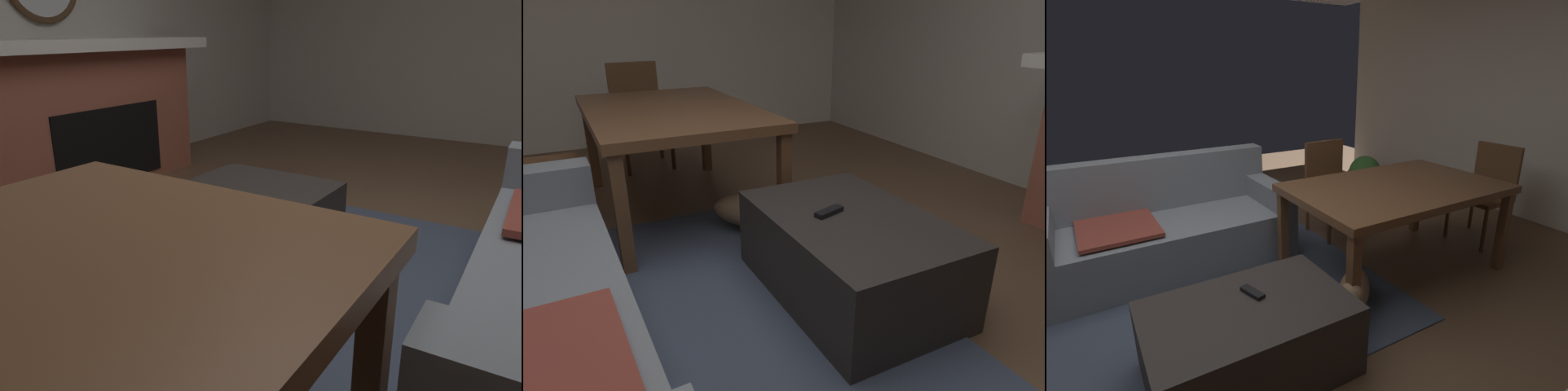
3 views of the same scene
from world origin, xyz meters
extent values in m
plane|color=brown|center=(0.00, 0.00, 0.00)|extent=(9.11, 9.11, 0.00)
cube|color=white|center=(3.80, 0.00, 1.40)|extent=(0.12, 6.07, 2.80)
cube|color=#3D475B|center=(0.19, 0.13, 0.01)|extent=(2.60, 2.00, 0.01)
cube|color=slate|center=(0.10, 0.87, 0.21)|extent=(2.00, 0.93, 0.42)
cube|color=slate|center=(0.09, 1.22, 0.66)|extent=(1.99, 0.24, 0.47)
cube|color=slate|center=(1.00, 0.89, 0.52)|extent=(0.20, 0.89, 0.20)
cube|color=brown|center=(-0.29, 0.86, 0.45)|extent=(0.59, 0.78, 0.03)
cube|color=#2D2826|center=(0.19, -0.61, 0.21)|extent=(1.08, 0.71, 0.43)
cube|color=black|center=(0.25, -0.53, 0.44)|extent=(0.09, 0.17, 0.02)
cube|color=brown|center=(1.67, -0.14, 0.71)|extent=(1.66, 1.07, 0.06)
cube|color=brown|center=(0.89, 0.33, 0.34)|extent=(0.07, 0.07, 0.68)
cube|color=brown|center=(2.44, 0.33, 0.34)|extent=(0.07, 0.07, 0.68)
cube|color=brown|center=(0.89, -0.62, 0.34)|extent=(0.07, 0.07, 0.68)
cube|color=brown|center=(2.44, -0.62, 0.34)|extent=(0.07, 0.07, 0.68)
cube|color=brown|center=(1.67, 0.69, 0.43)|extent=(0.44, 0.44, 0.04)
cube|color=brown|center=(1.66, 0.89, 0.69)|extent=(0.44, 0.04, 0.48)
cylinder|color=brown|center=(1.87, 0.49, 0.21)|extent=(0.04, 0.04, 0.41)
cylinder|color=brown|center=(1.47, 0.49, 0.21)|extent=(0.04, 0.04, 0.41)
cylinder|color=brown|center=(1.86, 0.89, 0.21)|extent=(0.04, 0.04, 0.41)
cylinder|color=brown|center=(1.46, 0.89, 0.21)|extent=(0.04, 0.04, 0.41)
cube|color=brown|center=(2.80, -0.14, 0.43)|extent=(0.46, 0.46, 0.04)
cube|color=brown|center=(3.00, -0.13, 0.69)|extent=(0.06, 0.44, 0.48)
cylinder|color=brown|center=(2.61, -0.35, 0.21)|extent=(0.04, 0.04, 0.41)
cylinder|color=brown|center=(2.59, 0.05, 0.21)|extent=(0.04, 0.04, 0.41)
cylinder|color=brown|center=(3.01, -0.33, 0.21)|extent=(0.04, 0.04, 0.41)
cylinder|color=brown|center=(2.99, 0.07, 0.21)|extent=(0.04, 0.04, 0.41)
cylinder|color=brown|center=(2.57, 1.33, 0.10)|extent=(0.23, 0.23, 0.20)
ellipsoid|color=#387233|center=(2.57, 1.33, 0.36)|extent=(0.41, 0.41, 0.45)
ellipsoid|color=#8C6B4C|center=(1.03, -0.46, 0.16)|extent=(0.51, 0.52, 0.21)
sphere|color=#8C6B4C|center=(0.87, -0.63, 0.27)|extent=(0.16, 0.16, 0.16)
camera|label=1|loc=(1.86, 0.63, 1.15)|focal=33.49mm
camera|label=2|loc=(-1.41, 0.57, 1.30)|focal=31.21mm
camera|label=3|loc=(-0.43, -2.25, 1.62)|focal=26.20mm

